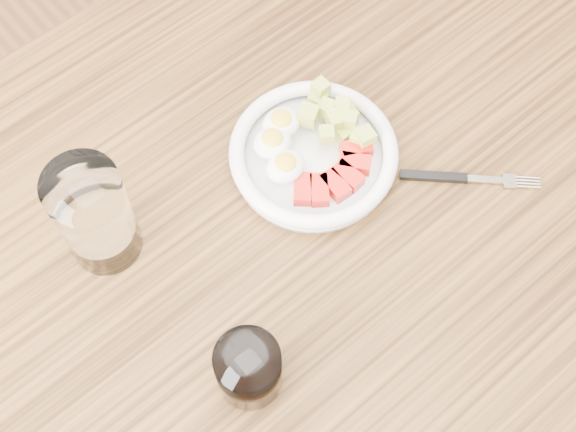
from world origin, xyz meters
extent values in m
plane|color=brown|center=(0.00, 0.00, 0.00)|extent=(4.00, 4.00, 0.00)
cube|color=brown|center=(0.65, 0.35, 0.36)|extent=(0.07, 0.07, 0.73)
cube|color=brown|center=(0.00, 0.00, 0.75)|extent=(1.50, 0.90, 0.04)
cylinder|color=white|center=(0.07, 0.06, 0.78)|extent=(0.20, 0.20, 0.01)
torus|color=white|center=(0.07, 0.06, 0.79)|extent=(0.21, 0.21, 0.02)
cube|color=red|center=(0.03, 0.03, 0.79)|extent=(0.04, 0.04, 0.02)
cube|color=red|center=(0.04, 0.02, 0.79)|extent=(0.04, 0.04, 0.02)
cube|color=red|center=(0.06, 0.01, 0.79)|extent=(0.02, 0.04, 0.02)
cube|color=red|center=(0.08, 0.01, 0.79)|extent=(0.03, 0.04, 0.02)
cube|color=red|center=(0.10, 0.02, 0.79)|extent=(0.04, 0.04, 0.02)
cube|color=red|center=(0.12, 0.03, 0.79)|extent=(0.04, 0.04, 0.02)
ellipsoid|color=white|center=(0.04, 0.10, 0.80)|extent=(0.05, 0.04, 0.03)
ellipsoid|color=yellow|center=(0.04, 0.10, 0.81)|extent=(0.03, 0.03, 0.01)
ellipsoid|color=white|center=(0.07, 0.11, 0.80)|extent=(0.05, 0.04, 0.03)
ellipsoid|color=yellow|center=(0.07, 0.11, 0.81)|extent=(0.03, 0.03, 0.01)
ellipsoid|color=white|center=(0.03, 0.06, 0.80)|extent=(0.05, 0.04, 0.03)
ellipsoid|color=yellow|center=(0.03, 0.06, 0.81)|extent=(0.03, 0.03, 0.01)
cube|color=#C2C94D|center=(0.13, 0.03, 0.80)|extent=(0.02, 0.02, 0.02)
cube|color=#C2C94D|center=(0.10, 0.10, 0.81)|extent=(0.03, 0.03, 0.02)
cube|color=#C2C94D|center=(0.14, 0.08, 0.81)|extent=(0.03, 0.03, 0.02)
cube|color=#C2C94D|center=(0.13, 0.06, 0.81)|extent=(0.03, 0.03, 0.02)
cube|color=#C2C94D|center=(0.12, 0.07, 0.80)|extent=(0.03, 0.03, 0.02)
cube|color=#C2C94D|center=(0.12, 0.06, 0.79)|extent=(0.02, 0.02, 0.02)
cube|color=#C2C94D|center=(0.14, 0.07, 0.80)|extent=(0.03, 0.03, 0.02)
cube|color=#C2C94D|center=(0.13, 0.11, 0.79)|extent=(0.02, 0.02, 0.02)
cube|color=#C2C94D|center=(0.12, 0.09, 0.80)|extent=(0.03, 0.03, 0.02)
cube|color=#C2C94D|center=(0.14, 0.07, 0.80)|extent=(0.02, 0.02, 0.02)
cube|color=#C2C94D|center=(0.14, 0.08, 0.79)|extent=(0.03, 0.03, 0.02)
cube|color=#C2C94D|center=(0.09, 0.06, 0.81)|extent=(0.03, 0.03, 0.02)
cube|color=#C2C94D|center=(0.13, 0.12, 0.81)|extent=(0.02, 0.02, 0.02)
cube|color=#C2C94D|center=(0.13, 0.04, 0.80)|extent=(0.03, 0.03, 0.02)
cube|color=black|center=(0.17, -0.05, 0.77)|extent=(0.07, 0.07, 0.01)
cube|color=silver|center=(0.22, -0.10, 0.77)|extent=(0.04, 0.04, 0.00)
cube|color=silver|center=(0.24, -0.12, 0.77)|extent=(0.02, 0.02, 0.00)
cylinder|color=silver|center=(0.25, -0.14, 0.77)|extent=(0.02, 0.02, 0.00)
cylinder|color=silver|center=(0.25, -0.14, 0.77)|extent=(0.02, 0.02, 0.00)
cylinder|color=silver|center=(0.26, -0.13, 0.77)|extent=(0.02, 0.02, 0.00)
cylinder|color=silver|center=(0.26, -0.13, 0.77)|extent=(0.02, 0.02, 0.00)
cylinder|color=white|center=(-0.19, 0.13, 0.85)|extent=(0.08, 0.08, 0.15)
cylinder|color=white|center=(-0.16, -0.11, 0.81)|extent=(0.07, 0.07, 0.08)
cylinder|color=black|center=(-0.16, -0.11, 0.81)|extent=(0.06, 0.06, 0.07)
camera|label=1|loc=(-0.27, -0.31, 1.64)|focal=50.00mm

